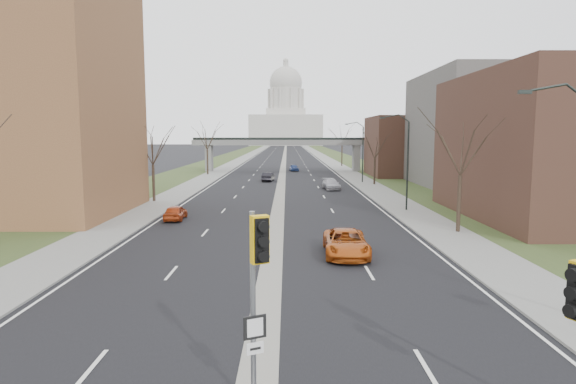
{
  "coord_description": "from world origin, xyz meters",
  "views": [
    {
      "loc": [
        0.85,
        -11.59,
        6.94
      ],
      "look_at": [
        0.89,
        11.4,
        4.21
      ],
      "focal_mm": 30.0,
      "sensor_mm": 36.0,
      "label": 1
    }
  ],
  "objects_px": {
    "car_left_far": "(268,177)",
    "car_right_mid": "(331,184)",
    "signal_pole_median": "(257,277)",
    "car_right_far": "(294,168)",
    "car_left_near": "(175,212)",
    "car_right_near": "(346,243)"
  },
  "relations": [
    {
      "from": "car_left_far",
      "to": "car_right_mid",
      "type": "xyz_separation_m",
      "value": [
        8.48,
        -10.97,
        -0.02
      ]
    },
    {
      "from": "signal_pole_median",
      "to": "car_right_mid",
      "type": "distance_m",
      "value": 50.56
    },
    {
      "from": "car_right_far",
      "to": "car_left_near",
      "type": "bearing_deg",
      "value": -107.75
    },
    {
      "from": "signal_pole_median",
      "to": "car_right_far",
      "type": "distance_m",
      "value": 81.63
    },
    {
      "from": "car_right_mid",
      "to": "car_right_far",
      "type": "distance_m",
      "value": 31.77
    },
    {
      "from": "car_right_near",
      "to": "car_right_mid",
      "type": "relative_size",
      "value": 1.16
    },
    {
      "from": "signal_pole_median",
      "to": "car_left_near",
      "type": "bearing_deg",
      "value": 82.66
    },
    {
      "from": "car_left_far",
      "to": "car_right_mid",
      "type": "height_order",
      "value": "car_left_far"
    },
    {
      "from": "car_right_near",
      "to": "car_right_mid",
      "type": "distance_m",
      "value": 34.08
    },
    {
      "from": "car_left_near",
      "to": "car_right_far",
      "type": "height_order",
      "value": "car_right_far"
    },
    {
      "from": "signal_pole_median",
      "to": "car_right_mid",
      "type": "relative_size",
      "value": 1.11
    },
    {
      "from": "signal_pole_median",
      "to": "car_left_near",
      "type": "relative_size",
      "value": 1.39
    },
    {
      "from": "signal_pole_median",
      "to": "car_right_near",
      "type": "bearing_deg",
      "value": 51.39
    },
    {
      "from": "car_left_far",
      "to": "car_right_mid",
      "type": "relative_size",
      "value": 0.9
    },
    {
      "from": "signal_pole_median",
      "to": "car_right_near",
      "type": "relative_size",
      "value": 0.96
    },
    {
      "from": "signal_pole_median",
      "to": "car_right_mid",
      "type": "xyz_separation_m",
      "value": [
        6.35,
        50.07,
        -2.9
      ]
    },
    {
      "from": "signal_pole_median",
      "to": "car_left_far",
      "type": "bearing_deg",
      "value": 67.78
    },
    {
      "from": "car_right_near",
      "to": "car_right_mid",
      "type": "bearing_deg",
      "value": 88.07
    },
    {
      "from": "car_right_near",
      "to": "car_right_mid",
      "type": "height_order",
      "value": "car_right_near"
    },
    {
      "from": "car_right_mid",
      "to": "car_right_far",
      "type": "xyz_separation_m",
      "value": [
        -4.29,
        31.48,
        -0.02
      ]
    },
    {
      "from": "car_left_far",
      "to": "car_right_mid",
      "type": "distance_m",
      "value": 13.86
    },
    {
      "from": "car_left_near",
      "to": "car_right_mid",
      "type": "distance_m",
      "value": 26.72
    }
  ]
}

